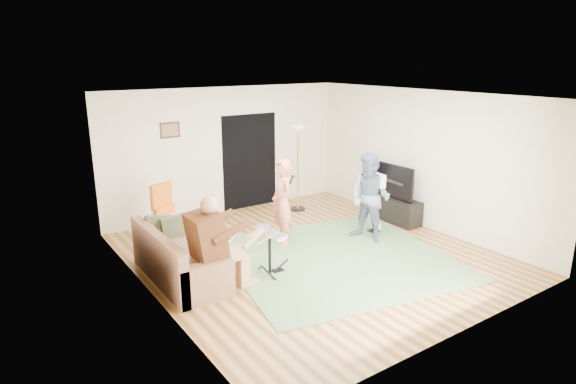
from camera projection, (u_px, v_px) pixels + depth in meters
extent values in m
plane|color=brown|center=(310.00, 254.00, 8.31)|extent=(6.00, 6.00, 0.00)
plane|color=white|center=(313.00, 96.00, 7.58)|extent=(6.00, 6.00, 0.00)
plane|color=olive|center=(142.00, 189.00, 6.56)|extent=(0.00, 2.05, 2.05)
plane|color=black|center=(250.00, 161.00, 10.70)|extent=(2.10, 0.00, 2.10)
cube|color=#3F2314|center=(170.00, 130.00, 9.49)|extent=(0.42, 0.03, 0.32)
cube|color=#577A4A|center=(337.00, 258.00, 8.14)|extent=(4.19, 4.09, 0.02)
cube|color=#8A5E45|center=(181.00, 266.00, 7.36)|extent=(0.81, 1.62, 0.40)
cube|color=#8A5E45|center=(158.00, 259.00, 7.12)|extent=(0.15, 2.00, 0.81)
cube|color=#8A5E45|center=(160.00, 243.00, 8.06)|extent=(0.81, 0.19, 0.57)
cube|color=#8A5E45|center=(206.00, 283.00, 6.62)|extent=(0.81, 0.19, 0.57)
cube|color=#582F18|center=(206.00, 236.00, 6.75)|extent=(0.40, 0.52, 0.66)
sphere|color=tan|center=(209.00, 205.00, 6.67)|extent=(0.26, 0.26, 0.26)
cylinder|color=black|center=(270.00, 253.00, 7.46)|extent=(0.05, 0.05, 0.66)
cube|color=white|center=(270.00, 234.00, 7.37)|extent=(0.13, 0.66, 0.04)
imported|color=#E97765|center=(282.00, 202.00, 8.60)|extent=(0.47, 0.63, 1.57)
imported|color=slate|center=(370.00, 198.00, 8.74)|extent=(0.83, 0.95, 1.65)
cube|color=black|center=(374.00, 231.00, 9.38)|extent=(0.21, 0.17, 0.03)
cube|color=silver|center=(374.00, 221.00, 9.33)|extent=(0.17, 0.25, 0.33)
cylinder|color=black|center=(378.00, 204.00, 9.28)|extent=(0.17, 0.04, 0.44)
cylinder|color=black|center=(298.00, 209.00, 10.76)|extent=(0.34, 0.34, 0.03)
cylinder|color=#A67F47|center=(298.00, 170.00, 10.52)|extent=(0.04, 0.04, 1.77)
cone|color=white|center=(298.00, 129.00, 10.28)|extent=(0.30, 0.30, 0.12)
cube|color=beige|center=(171.00, 217.00, 8.69)|extent=(0.60, 0.60, 0.04)
cube|color=orange|center=(165.00, 195.00, 8.76)|extent=(0.45, 0.24, 0.47)
cube|color=black|center=(391.00, 208.00, 10.04)|extent=(0.40, 1.40, 0.50)
cube|color=black|center=(390.00, 181.00, 9.85)|extent=(0.06, 1.18, 0.70)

